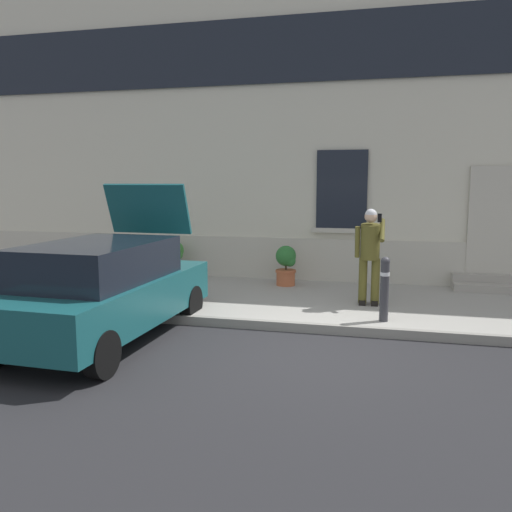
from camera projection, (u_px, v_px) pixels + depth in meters
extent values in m
plane|color=#232326|center=(299.00, 351.00, 7.40)|extent=(80.00, 80.00, 0.00)
cube|color=#99968E|center=(321.00, 302.00, 10.08)|extent=(24.00, 3.60, 0.15)
cube|color=gray|center=(308.00, 328.00, 8.29)|extent=(24.00, 0.12, 0.15)
cube|color=beige|center=(337.00, 121.00, 11.97)|extent=(24.00, 1.40, 7.50)
cube|color=#BCB7A8|center=(331.00, 263.00, 11.73)|extent=(24.00, 0.08, 1.10)
cube|color=maroon|center=(498.00, 223.00, 10.79)|extent=(1.00, 0.08, 2.10)
cube|color=#BCB7A8|center=(498.00, 221.00, 10.76)|extent=(1.16, 0.06, 2.24)
cube|color=black|center=(342.00, 189.00, 11.43)|extent=(1.10, 0.06, 1.70)
cube|color=#BCB7A8|center=(341.00, 230.00, 11.53)|extent=(1.30, 0.12, 0.10)
cube|color=black|center=(335.00, 46.00, 11.06)|extent=(16.80, 0.06, 1.40)
cube|color=#9E998E|center=(498.00, 289.00, 10.54)|extent=(1.71, 0.32, 0.16)
cube|color=#9E998E|center=(495.00, 282.00, 10.84)|extent=(1.71, 0.32, 0.32)
cube|color=#165156|center=(105.00, 300.00, 7.83)|extent=(1.89, 4.06, 0.64)
cube|color=black|center=(98.00, 262.00, 7.61)|extent=(1.62, 2.45, 0.56)
cube|color=black|center=(164.00, 288.00, 9.79)|extent=(1.66, 0.16, 0.20)
cube|color=yellow|center=(164.00, 278.00, 9.76)|extent=(0.52, 0.04, 0.12)
cube|color=#B21414|center=(127.00, 263.00, 9.92)|extent=(0.16, 0.05, 0.18)
cube|color=#B21414|center=(201.00, 266.00, 9.52)|extent=(0.16, 0.05, 0.18)
cube|color=#165156|center=(148.00, 209.00, 9.04)|extent=(1.50, 0.42, 0.87)
cylinder|color=black|center=(102.00, 354.00, 6.33)|extent=(0.22, 0.61, 0.60)
cylinder|color=black|center=(109.00, 298.00, 9.43)|extent=(0.22, 0.61, 0.60)
cylinder|color=black|center=(191.00, 303.00, 9.00)|extent=(0.22, 0.61, 0.60)
cylinder|color=#333338|center=(384.00, 292.00, 8.34)|extent=(0.14, 0.14, 0.95)
sphere|color=#333338|center=(385.00, 261.00, 8.27)|extent=(0.15, 0.15, 0.15)
cylinder|color=silver|center=(385.00, 274.00, 8.30)|extent=(0.15, 0.15, 0.06)
cylinder|color=#333338|center=(154.00, 281.00, 9.26)|extent=(0.14, 0.14, 0.95)
sphere|color=#333338|center=(153.00, 253.00, 9.19)|extent=(0.15, 0.15, 0.15)
cylinder|color=silver|center=(154.00, 265.00, 9.22)|extent=(0.15, 0.15, 0.06)
cylinder|color=#514C1E|center=(363.00, 281.00, 9.44)|extent=(0.15, 0.15, 0.82)
cube|color=black|center=(362.00, 302.00, 9.55)|extent=(0.12, 0.28, 0.10)
cylinder|color=#514C1E|center=(375.00, 281.00, 9.38)|extent=(0.15, 0.15, 0.82)
cube|color=black|center=(375.00, 302.00, 9.50)|extent=(0.12, 0.28, 0.10)
cylinder|color=#514C1E|center=(370.00, 242.00, 9.27)|extent=(0.34, 0.41, 0.66)
sphere|color=tan|center=(371.00, 216.00, 9.16)|extent=(0.22, 0.22, 0.22)
sphere|color=silver|center=(371.00, 215.00, 9.16)|extent=(0.21, 0.21, 0.21)
cylinder|color=#514C1E|center=(357.00, 242.00, 9.30)|extent=(0.09, 0.15, 0.57)
cylinder|color=#514C1E|center=(382.00, 230.00, 9.17)|extent=(0.09, 0.43, 0.40)
cube|color=black|center=(380.00, 218.00, 9.11)|extent=(0.07, 0.02, 0.15)
cylinder|color=#2D2D30|center=(175.00, 270.00, 12.20)|extent=(0.40, 0.40, 0.34)
cylinder|color=#2D2D30|center=(175.00, 264.00, 12.18)|extent=(0.44, 0.44, 0.05)
cylinder|color=#47331E|center=(174.00, 258.00, 12.16)|extent=(0.04, 0.04, 0.24)
sphere|color=#387F33|center=(174.00, 250.00, 12.14)|extent=(0.44, 0.44, 0.44)
sphere|color=#387F33|center=(178.00, 255.00, 12.08)|extent=(0.24, 0.24, 0.24)
cylinder|color=#B25B38|center=(286.00, 277.00, 11.28)|extent=(0.40, 0.40, 0.34)
cylinder|color=#B25B38|center=(286.00, 271.00, 11.26)|extent=(0.44, 0.44, 0.05)
cylinder|color=#47331E|center=(286.00, 264.00, 11.24)|extent=(0.04, 0.04, 0.24)
sphere|color=#286B2D|center=(286.00, 256.00, 11.21)|extent=(0.44, 0.44, 0.44)
sphere|color=#286B2D|center=(290.00, 261.00, 11.16)|extent=(0.24, 0.24, 0.24)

